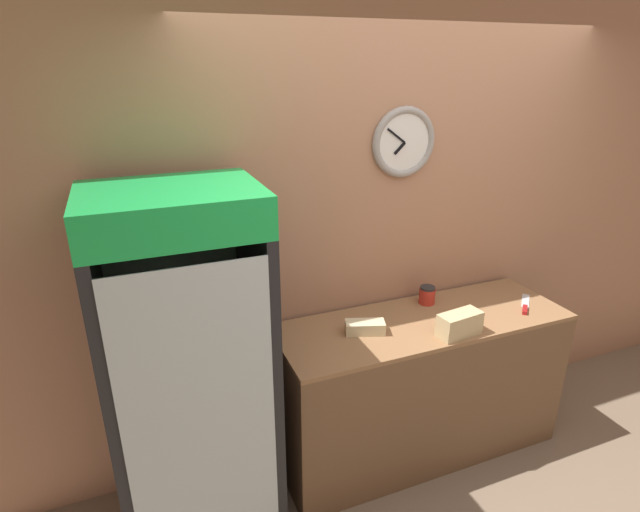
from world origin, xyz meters
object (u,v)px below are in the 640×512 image
chefs_knife (525,306)px  condiment_jar (427,295)px  sandwich_flat_left (365,327)px  beverage_cooler (186,354)px  sandwich_stack_bottom (459,329)px  sandwich_stack_middle (460,319)px

chefs_knife → condiment_jar: size_ratio=2.14×
sandwich_flat_left → beverage_cooler: bearing=179.4°
sandwich_stack_bottom → sandwich_flat_left: 0.51m
sandwich_flat_left → chefs_knife: 1.04m
sandwich_stack_bottom → condiment_jar: size_ratio=2.32×
beverage_cooler → sandwich_stack_middle: 1.43m
sandwich_stack_middle → sandwich_flat_left: bearing=155.6°
sandwich_stack_bottom → condiment_jar: bearing=82.4°
chefs_knife → condiment_jar: bearing=152.3°
beverage_cooler → sandwich_stack_middle: size_ratio=7.09×
beverage_cooler → condiment_jar: bearing=6.6°
sandwich_flat_left → chefs_knife: sandwich_flat_left is taller
sandwich_stack_bottom → chefs_knife: size_ratio=1.09×
sandwich_stack_middle → sandwich_flat_left: sandwich_stack_middle is taller
beverage_cooler → chefs_knife: bearing=-3.0°
sandwich_stack_middle → sandwich_stack_bottom: bearing=0.0°
beverage_cooler → sandwich_stack_bottom: bearing=-8.8°
sandwich_stack_bottom → sandwich_stack_middle: (0.00, 0.00, 0.07)m
sandwich_stack_bottom → condiment_jar: 0.40m
sandwich_stack_middle → chefs_knife: 0.59m
sandwich_stack_middle → condiment_jar: size_ratio=2.33×
sandwich_flat_left → condiment_jar: (0.52, 0.18, 0.02)m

